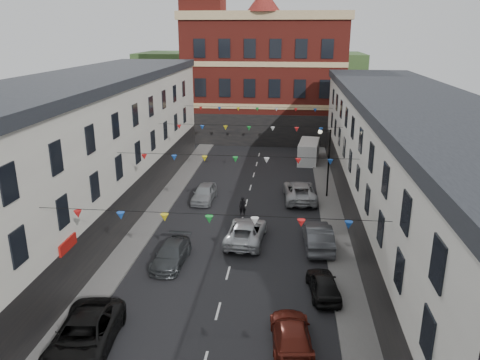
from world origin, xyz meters
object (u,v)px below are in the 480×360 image
at_px(car_left_e, 204,193).
at_px(car_right_e, 318,236).
at_px(street_lamp, 326,154).
at_px(moving_car, 246,231).
at_px(white_van, 309,152).
at_px(car_left_c, 84,336).
at_px(car_left_d, 171,254).
at_px(car_right_f, 300,191).
at_px(car_right_d, 324,284).
at_px(pedestrian, 243,207).
at_px(car_right_c, 291,335).

distance_m(car_left_e, car_right_e, 12.12).
bearing_deg(car_left_e, street_lamp, 13.09).
distance_m(moving_car, white_van, 21.63).
relative_size(car_left_c, car_left_e, 1.35).
height_order(street_lamp, moving_car, street_lamp).
bearing_deg(car_right_e, car_left_c, 43.75).
relative_size(moving_car, white_van, 1.01).
bearing_deg(car_left_d, car_right_f, 59.48).
bearing_deg(car_right_e, white_van, -93.62).
bearing_deg(car_right_d, car_right_f, -92.86).
relative_size(street_lamp, car_right_e, 1.22).
distance_m(car_right_f, pedestrian, 6.09).
relative_size(car_right_c, moving_car, 0.84).
distance_m(car_right_e, pedestrian, 7.45).
bearing_deg(car_left_c, street_lamp, 56.09).
bearing_deg(car_left_c, pedestrian, 67.06).
relative_size(car_left_d, car_right_c, 1.00).
bearing_deg(pedestrian, street_lamp, 36.65).
height_order(car_left_d, white_van, white_van).
bearing_deg(car_right_c, white_van, -98.69).
relative_size(car_right_e, moving_car, 0.94).
xyz_separation_m(car_left_c, car_left_d, (1.85, 8.59, -0.15)).
bearing_deg(car_left_c, car_left_e, 79.60).
bearing_deg(pedestrian, car_right_f, 42.63).
distance_m(street_lamp, moving_car, 11.61).
xyz_separation_m(car_left_e, pedestrian, (3.57, -3.00, 0.06)).
distance_m(car_right_e, moving_car, 4.87).
bearing_deg(car_right_d, moving_car, -59.53).
bearing_deg(car_left_e, car_right_c, -65.96).
bearing_deg(car_left_d, car_left_c, -99.47).
xyz_separation_m(car_left_c, car_right_c, (9.26, 1.30, -0.14)).
bearing_deg(car_left_d, pedestrian, 68.93).
distance_m(car_left_c, moving_car, 13.73).
xyz_separation_m(street_lamp, moving_car, (-5.90, -9.48, -3.17)).
bearing_deg(car_left_c, car_right_c, 3.05).
relative_size(car_right_f, white_van, 1.08).
bearing_deg(street_lamp, moving_car, -121.89).
bearing_deg(moving_car, car_right_f, -109.62).
distance_m(car_left_d, car_right_c, 10.40).
xyz_separation_m(car_left_c, car_right_f, (9.94, 20.97, -0.01)).
xyz_separation_m(car_right_d, car_right_f, (-1.06, 15.06, 0.13)).
bearing_deg(car_left_d, car_right_c, -41.87).
distance_m(car_right_c, car_right_e, 10.69).
distance_m(car_right_c, pedestrian, 15.99).
relative_size(car_left_d, car_right_e, 0.89).
height_order(street_lamp, car_right_e, street_lamp).
height_order(car_left_e, car_right_c, car_left_e).
xyz_separation_m(car_left_d, car_right_c, (7.41, -7.29, 0.00)).
relative_size(car_left_e, car_right_d, 1.11).
relative_size(car_left_d, car_left_e, 1.05).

